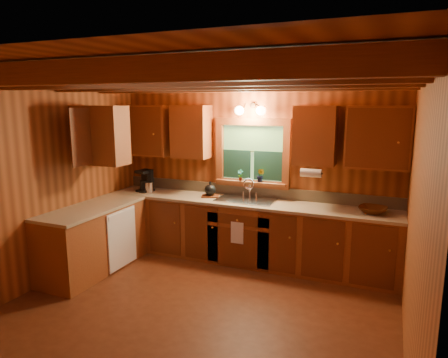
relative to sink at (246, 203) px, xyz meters
name	(u,v)px	position (x,y,z in m)	size (l,w,h in m)	color
room	(194,197)	(0.00, -1.60, 0.44)	(4.20, 4.20, 4.20)	#592B15
ceiling_beams	(193,80)	(0.00, -1.60, 1.63)	(4.20, 2.54, 0.18)	brown
base_cabinets	(205,234)	(-0.49, -0.32, -0.43)	(4.20, 2.22, 0.86)	brown
countertop	(206,204)	(-0.48, -0.31, 0.02)	(4.20, 2.24, 0.04)	tan
backsplash	(252,191)	(0.00, 0.28, 0.12)	(4.20, 0.02, 0.16)	tan
dishwasher_panel	(122,239)	(-1.47, -0.92, -0.43)	(0.02, 0.60, 0.80)	white
upper_cabinets	(204,134)	(-0.56, -0.18, 0.98)	(4.19, 1.77, 0.78)	brown
window	(252,154)	(0.00, 0.26, 0.67)	(1.12, 0.08, 1.00)	brown
window_sill	(251,183)	(0.00, 0.22, 0.26)	(1.06, 0.14, 0.04)	brown
wall_sconce	(250,110)	(0.00, 0.14, 1.31)	(0.45, 0.21, 0.17)	black
paper_towel_roll	(311,173)	(0.92, -0.07, 0.51)	(0.11, 0.11, 0.27)	white
dish_towel	(237,233)	(0.00, -0.34, -0.34)	(0.18, 0.01, 0.30)	white
sink	(246,203)	(0.00, 0.00, 0.00)	(0.82, 0.48, 0.43)	silver
coffee_maker	(146,181)	(-1.66, -0.02, 0.21)	(0.19, 0.24, 0.34)	black
utensil_crock	(149,187)	(-1.57, -0.07, 0.13)	(0.13, 0.13, 0.36)	silver
cutting_board	(210,196)	(-0.56, 0.00, 0.06)	(0.25, 0.18, 0.02)	#5E2B14
teakettle	(210,190)	(-0.56, 0.00, 0.15)	(0.17, 0.17, 0.21)	black
wicker_basket	(373,210)	(1.70, -0.03, 0.09)	(0.35, 0.35, 0.08)	#48230C
potted_plant_left	(240,175)	(-0.15, 0.18, 0.37)	(0.09, 0.06, 0.17)	#5E2B14
potted_plant_right	(261,175)	(0.15, 0.21, 0.38)	(0.11, 0.09, 0.20)	#5E2B14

